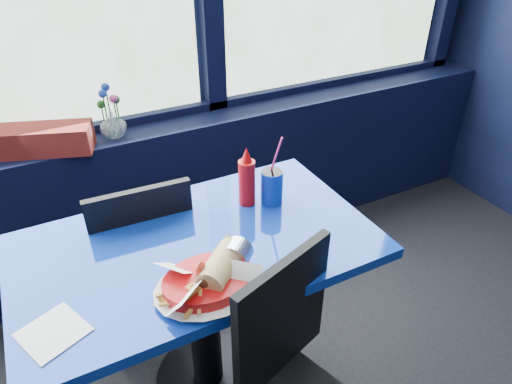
% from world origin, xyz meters
% --- Properties ---
extents(window_sill, '(5.00, 0.26, 0.80)m').
position_xyz_m(window_sill, '(0.00, 2.87, 0.40)').
color(window_sill, black).
rests_on(window_sill, ground).
extents(near_table, '(1.20, 0.70, 0.75)m').
position_xyz_m(near_table, '(0.30, 2.00, 0.57)').
color(near_table, black).
rests_on(near_table, ground).
extents(chair_near_back, '(0.42, 0.42, 0.88)m').
position_xyz_m(chair_near_back, '(0.16, 2.32, 0.50)').
color(chair_near_back, black).
rests_on(chair_near_back, ground).
extents(planter_box, '(0.60, 0.33, 0.12)m').
position_xyz_m(planter_box, '(-0.16, 2.86, 0.86)').
color(planter_box, maroon).
rests_on(planter_box, window_sill).
extents(flower_vase, '(0.15, 0.15, 0.25)m').
position_xyz_m(flower_vase, '(0.22, 2.84, 0.88)').
color(flower_vase, silver).
rests_on(flower_vase, window_sill).
extents(food_basket, '(0.34, 0.34, 0.11)m').
position_xyz_m(food_basket, '(0.26, 1.78, 0.79)').
color(food_basket, '#B20B0D').
rests_on(food_basket, near_table).
extents(ketchup_bottle, '(0.06, 0.06, 0.24)m').
position_xyz_m(ketchup_bottle, '(0.56, 2.13, 0.85)').
color(ketchup_bottle, '#B20B0D').
rests_on(ketchup_bottle, near_table).
extents(soda_cup, '(0.08, 0.08, 0.28)m').
position_xyz_m(soda_cup, '(0.64, 2.10, 0.82)').
color(soda_cup, navy).
rests_on(soda_cup, near_table).
extents(napkin, '(0.20, 0.20, 0.00)m').
position_xyz_m(napkin, '(-0.18, 1.82, 0.75)').
color(napkin, white).
rests_on(napkin, near_table).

